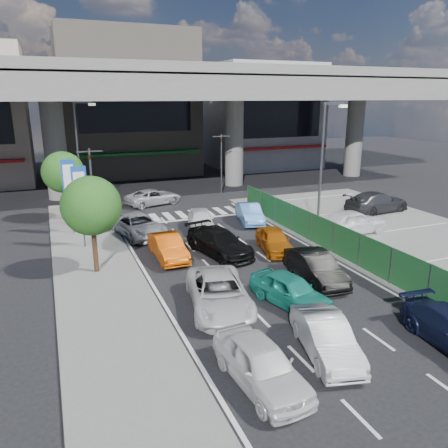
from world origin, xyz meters
name	(u,v)px	position (x,y,z in m)	size (l,w,h in m)	color
ground	(262,282)	(0.00, 0.00, 0.00)	(120.00, 120.00, 0.00)	black
parking_lot	(412,241)	(11.00, 2.00, 0.03)	(12.00, 28.00, 0.06)	slate
sidewalk_left	(97,272)	(-7.00, 4.00, 0.06)	(4.00, 30.00, 0.12)	slate
fence_run	(344,244)	(5.30, 1.00, 0.90)	(0.16, 22.00, 1.80)	#1E5728
expressway	(149,91)	(0.00, 22.00, 8.76)	(64.00, 14.00, 10.75)	#60605C
building_center	(127,104)	(0.00, 32.97, 7.49)	(14.00, 10.90, 15.00)	gray
building_east	(262,116)	(16.00, 31.97, 5.99)	(12.00, 10.90, 12.00)	gray
traffic_light_left	(91,168)	(-6.20, 12.00, 3.94)	(1.60, 1.24, 5.20)	#595B60
traffic_light_right	(221,149)	(5.50, 19.00, 3.94)	(1.60, 1.24, 5.20)	#595B60
street_lamp_right	(324,156)	(7.17, 6.00, 4.77)	(1.65, 0.22, 8.00)	#595B60
street_lamp_left	(80,146)	(-6.33, 18.00, 4.77)	(1.65, 0.22, 8.00)	#595B60
signboard_near	(80,196)	(-7.20, 7.99, 3.06)	(0.80, 0.14, 4.70)	#595B60
signboard_far	(70,186)	(-7.60, 10.99, 3.06)	(0.80, 0.14, 4.70)	#595B60
tree_near	(91,206)	(-7.00, 4.00, 3.39)	(2.80, 2.80, 4.80)	#382314
tree_far	(63,172)	(-7.80, 14.50, 3.39)	(2.80, 2.80, 4.80)	#382314
van_white_back_left	(261,364)	(-3.43, -6.66, 0.69)	(1.63, 4.05, 1.38)	silver
hatch_white_back_mid	(326,337)	(-0.72, -6.06, 0.64)	(1.36, 3.91, 1.29)	silver
sedan_white_mid_left	(219,293)	(-2.81, -1.69, 0.69)	(2.29, 4.97, 1.38)	silver
taxi_teal_mid	(290,290)	(0.03, -2.47, 0.66)	(1.56, 3.88, 1.32)	#1D8D79
hatch_black_mid_right	(316,267)	(2.35, -0.80, 0.69)	(1.46, 4.19, 1.38)	black
taxi_orange_left	(168,247)	(-3.24, 4.65, 0.65)	(1.37, 3.92, 1.29)	#C74B08
sedan_black_mid	(219,242)	(-0.47, 4.26, 0.69)	(1.93, 4.76, 1.38)	black
taxi_orange_right	(274,240)	(2.54, 3.57, 0.64)	(1.51, 3.75, 1.28)	#B95C0B
wagon_silver_front_left	(138,225)	(-3.90, 9.21, 0.67)	(2.22, 4.81, 1.34)	#9C9EA4
sedan_white_front_mid	(201,219)	(0.13, 9.05, 0.67)	(1.57, 3.91, 1.33)	white
kei_truck_front_right	(250,213)	(3.75, 9.33, 0.64)	(1.35, 3.89, 1.28)	#518DDA
crossing_wagon_silver	(154,197)	(-1.14, 16.90, 0.62)	(2.06, 4.47, 1.24)	#A9AAB0
parked_sedan_white	(352,222)	(8.50, 4.49, 0.83)	(1.81, 4.50, 1.53)	white
parked_sedan_dgrey	(377,202)	(13.56, 8.17, 0.82)	(2.12, 5.22, 1.51)	#2B2B30
traffic_cone	(321,232)	(6.22, 4.40, 0.42)	(0.37, 0.37, 0.73)	red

